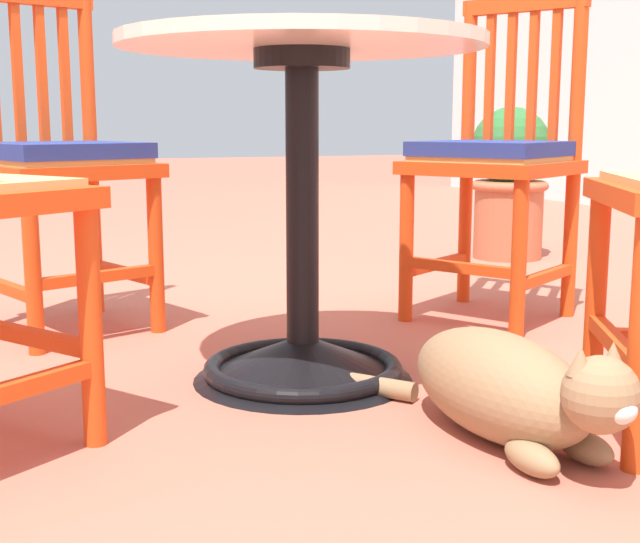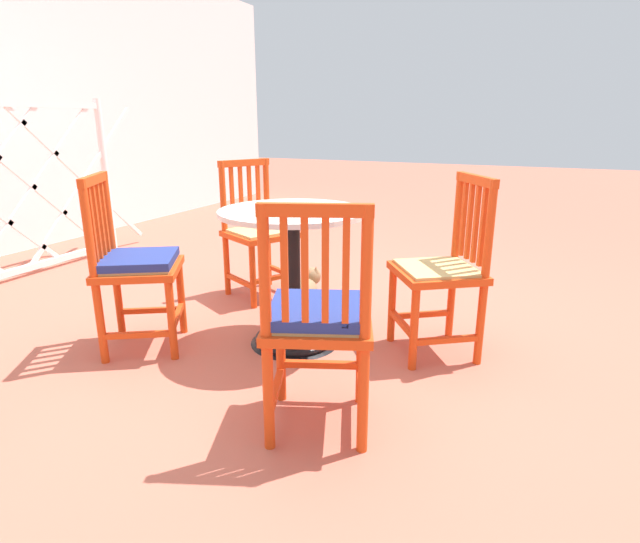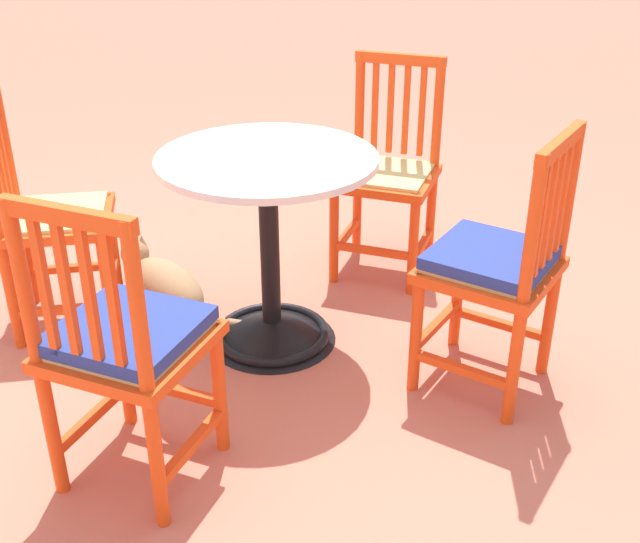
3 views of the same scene
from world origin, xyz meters
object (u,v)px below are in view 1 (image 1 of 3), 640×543
Objects in this scene: tabby_cat at (511,391)px; orange_chair_tucked_in at (496,162)px; terracotta_planter at (510,179)px; cafe_table at (302,250)px; orange_chair_by_planter at (59,164)px.

orange_chair_tucked_in is at bearing 149.77° from tabby_cat.
orange_chair_tucked_in reaches higher than terracotta_planter.
orange_chair_tucked_in reaches higher than tabby_cat.
orange_chair_tucked_in is (-0.38, 0.72, 0.16)m from cafe_table.
orange_chair_by_planter is 1.28× the size of tabby_cat.
terracotta_planter is (-1.81, 1.17, 0.23)m from tabby_cat.
cafe_table is 1.06× the size of tabby_cat.
cafe_table is 0.57m from tabby_cat.
cafe_table reaches higher than tabby_cat.
orange_chair_tucked_in is 1.47× the size of terracotta_planter.
cafe_table is 0.81m from orange_chair_by_planter.
orange_chair_tucked_in and orange_chair_by_planter have the same top height.
terracotta_planter reaches higher than tabby_cat.
orange_chair_by_planter is 1.47× the size of terracotta_planter.
orange_chair_tucked_in is at bearing 117.92° from cafe_table.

